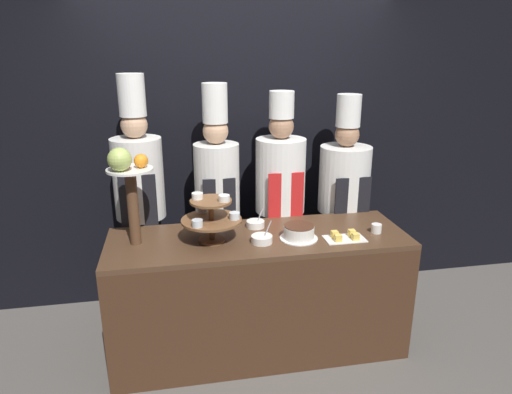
% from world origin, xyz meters
% --- Properties ---
extents(ground_plane, '(14.00, 14.00, 0.00)m').
position_xyz_m(ground_plane, '(0.00, 0.00, 0.00)').
color(ground_plane, '#5B5651').
extents(wall_back, '(10.00, 0.06, 2.80)m').
position_xyz_m(wall_back, '(0.00, 1.24, 1.40)').
color(wall_back, black).
rests_on(wall_back, ground_plane).
extents(buffet_counter, '(2.04, 0.68, 0.88)m').
position_xyz_m(buffet_counter, '(0.00, 0.34, 0.44)').
color(buffet_counter, '#422819').
rests_on(buffet_counter, ground_plane).
extents(tiered_stand, '(0.40, 0.40, 0.33)m').
position_xyz_m(tiered_stand, '(-0.32, 0.32, 1.06)').
color(tiered_stand, brown).
rests_on(tiered_stand, buffet_counter).
extents(fruit_pedestal, '(0.29, 0.29, 0.65)m').
position_xyz_m(fruit_pedestal, '(-0.83, 0.35, 1.34)').
color(fruit_pedestal, brown).
rests_on(fruit_pedestal, buffet_counter).
extents(cake_round, '(0.26, 0.26, 0.10)m').
position_xyz_m(cake_round, '(0.26, 0.25, 0.93)').
color(cake_round, white).
rests_on(cake_round, buffet_counter).
extents(cup_white, '(0.07, 0.07, 0.06)m').
position_xyz_m(cup_white, '(0.82, 0.25, 0.91)').
color(cup_white, white).
rests_on(cup_white, buffet_counter).
extents(cake_square_tray, '(0.27, 0.16, 0.05)m').
position_xyz_m(cake_square_tray, '(0.56, 0.18, 0.90)').
color(cake_square_tray, white).
rests_on(cake_square_tray, buffet_counter).
extents(serving_bowl_near, '(0.14, 0.14, 0.15)m').
position_xyz_m(serving_bowl_near, '(0.00, 0.23, 0.91)').
color(serving_bowl_near, white).
rests_on(serving_bowl_near, buffet_counter).
extents(serving_bowl_far, '(0.13, 0.13, 0.15)m').
position_xyz_m(serving_bowl_far, '(0.01, 0.51, 0.90)').
color(serving_bowl_far, white).
rests_on(serving_bowl_far, buffet_counter).
extents(chef_left, '(0.37, 0.37, 1.94)m').
position_xyz_m(chef_left, '(-0.81, 0.86, 1.05)').
color(chef_left, black).
rests_on(chef_left, ground_plane).
extents(chef_center_left, '(0.34, 0.34, 1.87)m').
position_xyz_m(chef_center_left, '(-0.23, 0.86, 1.02)').
color(chef_center_left, black).
rests_on(chef_center_left, ground_plane).
extents(chef_center_right, '(0.39, 0.39, 1.80)m').
position_xyz_m(chef_center_right, '(0.27, 0.86, 1.00)').
color(chef_center_right, '#28282D').
rests_on(chef_center_right, ground_plane).
extents(chef_right, '(0.41, 0.41, 1.77)m').
position_xyz_m(chef_right, '(0.80, 0.86, 0.95)').
color(chef_right, '#28282D').
rests_on(chef_right, ground_plane).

